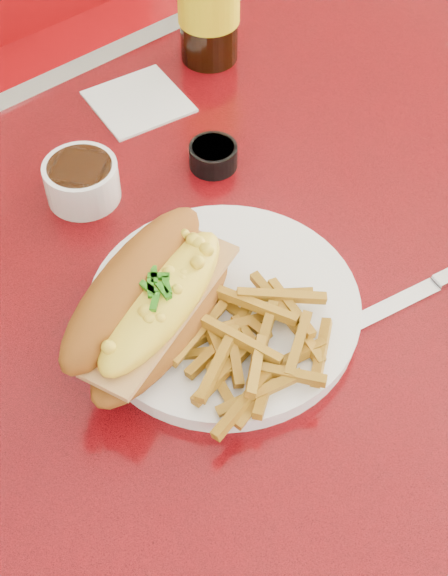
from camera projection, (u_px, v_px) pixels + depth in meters
diner_table at (227, 398)px, 0.87m from camera, size 1.23×0.83×0.77m
dinner_plate at (224, 309)px, 0.73m from camera, size 0.28×0.28×0.02m
mac_hoagie at (152, 302)px, 0.68m from camera, size 0.22×0.16×0.09m
fries_pile at (256, 343)px, 0.68m from camera, size 0.13×0.12×0.03m
fork at (235, 348)px, 0.69m from camera, size 0.07×0.14×0.00m
gravy_ramekin at (82, 180)px, 0.82m from camera, size 0.09×0.09×0.04m
sauce_cup_right at (213, 155)px, 0.86m from camera, size 0.06×0.06×0.03m
knife at (427, 288)px, 0.76m from camera, size 0.22×0.05×0.01m
paper_napkin at (138, 102)px, 0.93m from camera, size 0.12×0.12×0.00m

